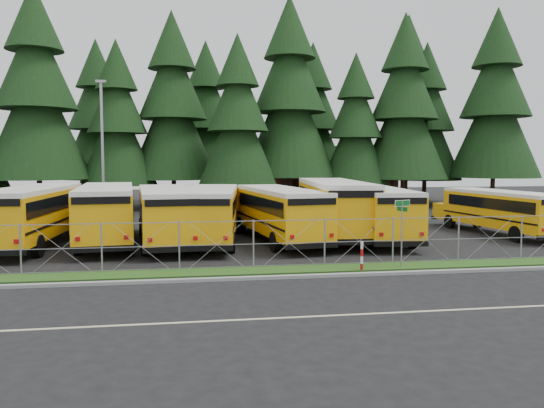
{
  "coord_description": "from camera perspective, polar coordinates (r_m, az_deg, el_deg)",
  "views": [
    {
      "loc": [
        -6.57,
        -22.34,
        4.43
      ],
      "look_at": [
        -2.45,
        4.0,
        2.21
      ],
      "focal_mm": 35.0,
      "sensor_mm": 36.0,
      "label": 1
    }
  ],
  "objects": [
    {
      "name": "ground",
      "position": [
        23.7,
        7.41,
        -6.06
      ],
      "size": [
        120.0,
        120.0,
        0.0
      ],
      "primitive_type": "plane",
      "color": "black",
      "rests_on": "ground"
    },
    {
      "name": "curb",
      "position": [
        20.79,
        9.82,
        -7.45
      ],
      "size": [
        50.0,
        0.25,
        0.12
      ],
      "primitive_type": "cube",
      "color": "gray",
      "rests_on": "ground"
    },
    {
      "name": "grass_verge",
      "position": [
        22.1,
        8.65,
        -6.79
      ],
      "size": [
        50.0,
        1.4,
        0.06
      ],
      "primitive_type": "cube",
      "color": "#174313",
      "rests_on": "ground"
    },
    {
      "name": "road_lane_line",
      "position": [
        16.38,
        15.43,
        -11.09
      ],
      "size": [
        50.0,
        0.12,
        0.01
      ],
      "primitive_type": "cube",
      "color": "beige",
      "rests_on": "ground"
    },
    {
      "name": "chainlink_fence",
      "position": [
        22.59,
        8.15,
        -4.03
      ],
      "size": [
        44.0,
        0.1,
        2.0
      ],
      "primitive_type": null,
      "color": "#979A9F",
      "rests_on": "ground"
    },
    {
      "name": "brick_building",
      "position": [
        63.61,
        2.51,
        3.46
      ],
      "size": [
        22.0,
        10.0,
        6.0
      ],
      "primitive_type": "cube",
      "color": "brown",
      "rests_on": "ground"
    },
    {
      "name": "bus_0",
      "position": [
        29.83,
        -24.21,
        -1.25
      ],
      "size": [
        3.27,
        11.75,
        3.05
      ],
      "primitive_type": null,
      "rotation": [
        0.0,
        0.0,
        -0.05
      ],
      "color": "#FBB207",
      "rests_on": "ground"
    },
    {
      "name": "bus_1",
      "position": [
        29.41,
        -17.32,
        -1.11
      ],
      "size": [
        4.01,
        11.96,
        3.08
      ],
      "primitive_type": null,
      "rotation": [
        0.0,
        0.0,
        0.11
      ],
      "color": "#FBB207",
      "rests_on": "ground"
    },
    {
      "name": "bus_2",
      "position": [
        28.47,
        -11.37,
        -1.29
      ],
      "size": [
        3.79,
        11.5,
        2.96
      ],
      "primitive_type": null,
      "rotation": [
        0.0,
        0.0,
        0.1
      ],
      "color": "#FBB207",
      "rests_on": "ground"
    },
    {
      "name": "bus_3",
      "position": [
        28.54,
        -6.51,
        -1.23
      ],
      "size": [
        3.88,
        11.47,
        2.95
      ],
      "primitive_type": null,
      "rotation": [
        0.0,
        0.0,
        -0.11
      ],
      "color": "#FBB207",
      "rests_on": "ground"
    },
    {
      "name": "bus_4",
      "position": [
        28.79,
        0.65,
        -1.17
      ],
      "size": [
        4.15,
        11.4,
        2.92
      ],
      "primitive_type": null,
      "rotation": [
        0.0,
        0.0,
        0.14
      ],
      "color": "#FBB207",
      "rests_on": "ground"
    },
    {
      "name": "bus_5",
      "position": [
        30.49,
        6.59,
        -0.55
      ],
      "size": [
        4.0,
        12.62,
        3.26
      ],
      "primitive_type": null,
      "rotation": [
        0.0,
        0.0,
        -0.09
      ],
      "color": "#FBB207",
      "rests_on": "ground"
    },
    {
      "name": "bus_6",
      "position": [
        30.12,
        10.95,
        -1.0
      ],
      "size": [
        3.72,
        11.32,
        2.91
      ],
      "primitive_type": null,
      "rotation": [
        0.0,
        0.0,
        -0.1
      ],
      "color": "#FBB207",
      "rests_on": "ground"
    },
    {
      "name": "bus_east",
      "position": [
        34.24,
        23.07,
        -0.86
      ],
      "size": [
        3.44,
        10.19,
        2.62
      ],
      "primitive_type": null,
      "rotation": [
        0.0,
        0.0,
        0.11
      ],
      "color": "#FBB207",
      "rests_on": "ground"
    },
    {
      "name": "street_sign",
      "position": [
        22.22,
        13.82,
        -1.58
      ],
      "size": [
        0.78,
        0.51,
        2.81
      ],
      "color": "#979A9F",
      "rests_on": "ground"
    },
    {
      "name": "striped_bollard",
      "position": [
        21.5,
        9.63,
        -5.57
      ],
      "size": [
        0.11,
        0.11,
        1.2
      ],
      "primitive_type": "cylinder",
      "color": "#B20C0C",
      "rests_on": "ground"
    },
    {
      "name": "light_standard",
      "position": [
        40.45,
        -17.77,
        6.04
      ],
      "size": [
        0.7,
        0.35,
        10.14
      ],
      "color": "#979A9F",
      "rests_on": "ground"
    },
    {
      "name": "conifer_1",
      "position": [
        49.38,
        -24.01,
        10.36
      ],
      "size": [
        8.68,
        8.68,
        19.2
      ],
      "primitive_type": null,
      "color": "black",
      "rests_on": "ground"
    },
    {
      "name": "conifer_2",
      "position": [
        49.13,
        -16.29,
        8.15
      ],
      "size": [
        6.78,
        6.78,
        15.0
      ],
      "primitive_type": null,
      "color": "black",
      "rests_on": "ground"
    },
    {
      "name": "conifer_3",
      "position": [
        50.4,
        -10.63,
        9.92
      ],
      "size": [
        8.18,
        8.18,
        18.08
      ],
      "primitive_type": null,
      "color": "black",
      "rests_on": "ground"
    },
    {
      "name": "conifer_4",
      "position": [
        46.38,
        -3.7,
        8.71
      ],
      "size": [
        6.91,
        6.91,
        15.28
      ],
      "primitive_type": null,
      "color": "black",
      "rests_on": "ground"
    },
    {
      "name": "conifer_5",
      "position": [
        50.09,
        1.88,
        10.88
      ],
      "size": [
        8.85,
        8.85,
        19.57
      ],
      "primitive_type": null,
      "color": "black",
      "rests_on": "ground"
    },
    {
      "name": "conifer_6",
      "position": [
        50.3,
        8.95,
        7.81
      ],
      "size": [
        6.48,
        6.48,
        14.33
      ],
      "primitive_type": null,
      "color": "black",
      "rests_on": "ground"
    },
    {
      "name": "conifer_7",
      "position": [
        52.05,
        14.03,
        9.73
      ],
      "size": [
        8.21,
        8.21,
        18.16
      ],
      "primitive_type": null,
      "color": "black",
      "rests_on": "ground"
    },
    {
      "name": "conifer_8",
      "position": [
        56.64,
        16.21,
        8.33
      ],
      "size": [
        7.37,
        7.37,
        16.31
      ],
      "primitive_type": null,
      "color": "black",
      "rests_on": "ground"
    },
    {
      "name": "conifer_9",
      "position": [
        55.56,
        22.88,
        9.52
      ],
      "size": [
        8.51,
        8.51,
        18.82
      ],
      "primitive_type": null,
      "color": "black",
      "rests_on": "ground"
    },
    {
      "name": "conifer_10",
      "position": [
        57.39,
        -18.27,
        8.41
      ],
      "size": [
        7.53,
        7.53,
        16.66
      ],
      "primitive_type": null,
      "color": "black",
      "rests_on": "ground"
    },
    {
      "name": "conifer_11",
      "position": [
        57.77,
        -7.08,
        8.8
      ],
      "size": [
        7.73,
        7.73,
        17.1
      ],
      "primitive_type": null,
      "color": "black",
      "rests_on": "ground"
    },
    {
      "name": "conifer_12",
      "position": [
        57.74,
        4.39,
        8.76
      ],
      "size": [
        7.67,
        7.67,
        16.97
      ],
      "primitive_type": null,
      "color": "black",
      "rests_on": "ground"
    },
    {
      "name": "conifer_13",
      "position": [
        59.19,
        14.34,
        9.89
      ],
      "size": [
        8.94,
        8.94,
        19.76
      ],
      "primitive_type": null,
      "color": "black",
      "rests_on": "ground"
    }
  ]
}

